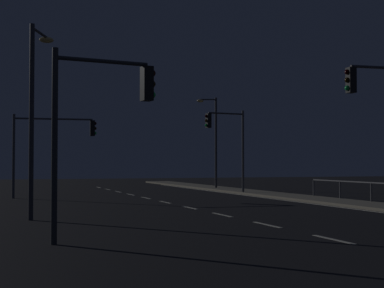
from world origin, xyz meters
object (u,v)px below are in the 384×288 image
Objects in this scene: traffic_light_far_center at (101,109)px; street_lamp_across_street at (35,102)px; traffic_light_overhead_east at (227,135)px; traffic_light_near_right at (52,138)px; street_lamp_mid_block at (213,134)px.

street_lamp_across_street reaches higher than traffic_light_far_center.
street_lamp_across_street is at bearing -134.41° from traffic_light_overhead_east.
traffic_light_near_right is 13.63m from street_lamp_across_street.
street_lamp_mid_block reaches higher than street_lamp_across_street.
traffic_light_near_right is at bearing 81.67° from street_lamp_across_street.
traffic_light_overhead_east is at bearing 45.59° from street_lamp_across_street.
street_lamp_across_street is (-1.97, -13.46, 0.76)m from traffic_light_near_right.
traffic_light_overhead_east is 0.77× the size of street_lamp_mid_block.
traffic_light_overhead_east is at bearing 59.37° from traffic_light_far_center.
traffic_light_far_center is 0.70× the size of street_lamp_across_street.
street_lamp_across_street is (-13.38, -13.66, 0.37)m from traffic_light_overhead_east.
traffic_light_near_right is at bearing -179.00° from traffic_light_overhead_east.
street_lamp_across_street is at bearing 100.02° from traffic_light_far_center.
traffic_light_overhead_east is 1.10× the size of traffic_light_near_right.
street_lamp_mid_block reaches higher than traffic_light_overhead_east.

